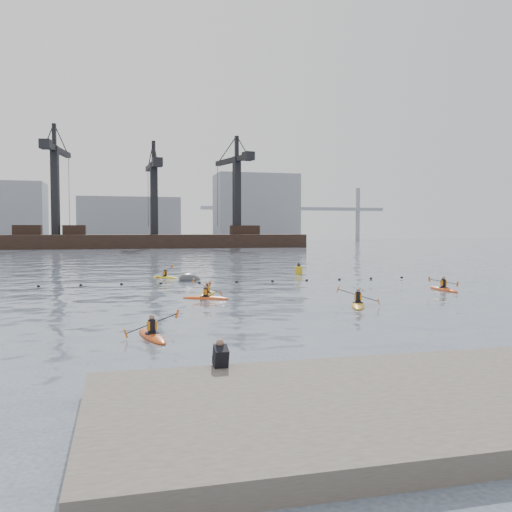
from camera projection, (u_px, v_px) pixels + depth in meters
The scene contains 13 objects.
ground at pixel (329, 335), 21.76m from camera, with size 400.00×400.00×0.00m, color #3E495A.
quay at pixel (469, 406), 13.05m from camera, with size 18.00×7.12×1.77m.
float_line at pixel (218, 282), 43.46m from camera, with size 33.24×0.73×0.24m.
barge_pier at pixel (153, 240), 128.11m from camera, with size 72.00×19.30×29.50m.
skyline at pixel (153, 214), 167.35m from camera, with size 141.00×28.00×22.00m.
kayaker_0 at pixel (152, 335), 21.34m from camera, with size 2.20×3.31×1.16m.
kayaker_1 at pixel (358, 304), 30.16m from camera, with size 2.23×3.47×1.23m.
kayaker_2 at pixel (206, 297), 33.28m from camera, with size 2.92×1.89×1.12m.
kayaker_3 at pixel (207, 294), 35.20m from camera, with size 1.93×2.98×1.17m.
kayaker_4 at pixel (443, 289), 38.14m from camera, with size 2.33×3.46×1.10m.
kayaker_5 at pixel (165, 277), 47.77m from camera, with size 2.43×2.62×1.21m.
mooring_buoy at pixel (190, 280), 45.50m from camera, with size 2.31×1.37×1.16m, color #3A3D3F.
nav_buoy at pixel (299, 270), 51.88m from camera, with size 0.71×0.71×1.29m.
Camera 1 is at (-8.16, -20.20, 4.26)m, focal length 38.00 mm.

